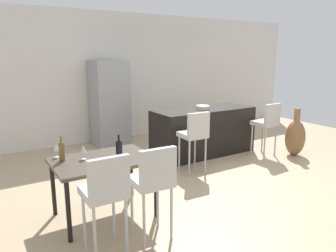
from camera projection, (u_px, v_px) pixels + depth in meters
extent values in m
plane|color=tan|center=(208.00, 170.00, 5.50)|extent=(10.00, 10.00, 0.00)
cube|color=silver|center=(132.00, 76.00, 7.61)|extent=(10.00, 0.12, 2.90)
cube|color=black|center=(203.00, 131.00, 6.35)|extent=(2.06, 0.79, 0.92)
cube|color=beige|center=(193.00, 135.00, 5.31)|extent=(0.42, 0.42, 0.08)
cube|color=beige|center=(199.00, 124.00, 5.12)|extent=(0.40, 0.08, 0.36)
cylinder|color=#B2B2B7|center=(179.00, 153.00, 5.45)|extent=(0.03, 0.03, 0.61)
cylinder|color=#B2B2B7|center=(195.00, 151.00, 5.60)|extent=(0.03, 0.03, 0.61)
cylinder|color=#B2B2B7|center=(189.00, 158.00, 5.17)|extent=(0.03, 0.03, 0.61)
cylinder|color=#B2B2B7|center=(205.00, 156.00, 5.32)|extent=(0.03, 0.03, 0.61)
cube|color=beige|center=(265.00, 123.00, 6.21)|extent=(0.42, 0.42, 0.08)
cube|color=beige|center=(273.00, 113.00, 6.02)|extent=(0.40, 0.08, 0.36)
cylinder|color=#B2B2B7|center=(252.00, 140.00, 6.32)|extent=(0.03, 0.03, 0.61)
cylinder|color=#B2B2B7|center=(262.00, 137.00, 6.50)|extent=(0.03, 0.03, 0.61)
cylinder|color=#B2B2B7|center=(265.00, 143.00, 6.07)|extent=(0.03, 0.03, 0.61)
cylinder|color=#B2B2B7|center=(275.00, 141.00, 6.24)|extent=(0.03, 0.03, 0.61)
cube|color=#4C4238|center=(103.00, 160.00, 3.80)|extent=(1.17, 0.82, 0.04)
cylinder|color=black|center=(53.00, 188.00, 3.90)|extent=(0.05, 0.05, 0.70)
cylinder|color=black|center=(131.00, 172.00, 4.45)|extent=(0.05, 0.05, 0.70)
cylinder|color=black|center=(68.00, 212.00, 3.32)|extent=(0.05, 0.05, 0.70)
cylinder|color=black|center=(156.00, 190.00, 3.87)|extent=(0.05, 0.05, 0.70)
cube|color=beige|center=(103.00, 192.00, 3.10)|extent=(0.40, 0.40, 0.08)
cube|color=beige|center=(109.00, 176.00, 2.91)|extent=(0.40, 0.06, 0.36)
cylinder|color=#B2B2B7|center=(84.00, 221.00, 3.22)|extent=(0.03, 0.03, 0.61)
cylinder|color=#B2B2B7|center=(114.00, 213.00, 3.39)|extent=(0.03, 0.03, 0.61)
cylinder|color=#B2B2B7|center=(95.00, 236.00, 2.96)|extent=(0.03, 0.03, 0.61)
cylinder|color=#B2B2B7|center=(126.00, 227.00, 3.12)|extent=(0.03, 0.03, 0.61)
cube|color=beige|center=(151.00, 181.00, 3.37)|extent=(0.42, 0.42, 0.08)
cube|color=beige|center=(158.00, 166.00, 3.17)|extent=(0.40, 0.08, 0.36)
cylinder|color=#B2B2B7|center=(132.00, 208.00, 3.50)|extent=(0.03, 0.03, 0.61)
cylinder|color=#B2B2B7|center=(158.00, 201.00, 3.66)|extent=(0.03, 0.03, 0.61)
cylinder|color=#B2B2B7|center=(144.00, 221.00, 3.23)|extent=(0.03, 0.03, 0.61)
cylinder|color=#B2B2B7|center=(171.00, 213.00, 3.38)|extent=(0.03, 0.03, 0.61)
cylinder|color=brown|center=(62.00, 152.00, 3.70)|extent=(0.07, 0.07, 0.22)
cylinder|color=brown|center=(61.00, 139.00, 3.67)|extent=(0.02, 0.02, 0.09)
cylinder|color=black|center=(119.00, 151.00, 3.72)|extent=(0.08, 0.08, 0.23)
cylinder|color=black|center=(119.00, 138.00, 3.68)|extent=(0.03, 0.03, 0.08)
cylinder|color=silver|center=(57.00, 157.00, 3.85)|extent=(0.06, 0.06, 0.00)
cylinder|color=silver|center=(57.00, 154.00, 3.85)|extent=(0.01, 0.01, 0.08)
cone|color=silver|center=(56.00, 147.00, 3.83)|extent=(0.07, 0.07, 0.09)
cylinder|color=silver|center=(84.00, 159.00, 3.79)|extent=(0.06, 0.06, 0.00)
cylinder|color=silver|center=(84.00, 156.00, 3.78)|extent=(0.01, 0.01, 0.08)
cone|color=silver|center=(83.00, 149.00, 3.76)|extent=(0.07, 0.07, 0.09)
cube|color=#939699|center=(110.00, 103.00, 6.96)|extent=(0.72, 0.68, 1.84)
cylinder|color=beige|center=(203.00, 107.00, 6.19)|extent=(0.27, 0.27, 0.07)
ellipsoid|color=brown|center=(295.00, 138.00, 6.26)|extent=(0.38, 0.38, 0.71)
cylinder|color=brown|center=(297.00, 115.00, 6.16)|extent=(0.11, 0.11, 0.26)
cylinder|color=#996B4C|center=(209.00, 125.00, 8.57)|extent=(0.24, 0.24, 0.22)
sphere|color=#2D6B33|center=(209.00, 115.00, 8.51)|extent=(0.34, 0.34, 0.34)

